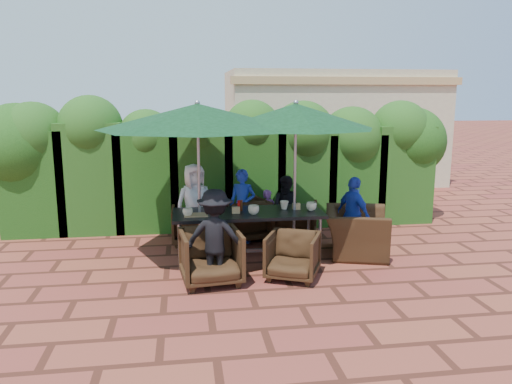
{
  "coord_description": "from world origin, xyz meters",
  "views": [
    {
      "loc": [
        -0.82,
        -7.25,
        2.53
      ],
      "look_at": [
        0.3,
        0.4,
        1.03
      ],
      "focal_mm": 35.0,
      "sensor_mm": 36.0,
      "label": 1
    }
  ],
  "objects": [
    {
      "name": "cup_a",
      "position": [
        -0.78,
        0.08,
        0.81
      ],
      "size": [
        0.15,
        0.15,
        0.12
      ],
      "primitive_type": "imported",
      "color": "beige",
      "rests_on": "dining_table"
    },
    {
      "name": "adult_far_mid",
      "position": [
        0.16,
        1.12,
        0.64
      ],
      "size": [
        0.58,
        0.53,
        1.28
      ],
      "primitive_type": "imported",
      "rotation": [
        0.0,
        0.0,
        -0.42
      ],
      "color": "#213CB2",
      "rests_on": "ground"
    },
    {
      "name": "cup_e",
      "position": [
        1.14,
        0.18,
        0.82
      ],
      "size": [
        0.16,
        0.16,
        0.13
      ],
      "primitive_type": "imported",
      "color": "beige",
      "rests_on": "dining_table"
    },
    {
      "name": "child_left",
      "position": [
        -0.18,
        1.35,
        0.37
      ],
      "size": [
        0.31,
        0.28,
        0.74
      ],
      "primitive_type": "imported",
      "rotation": [
        0.0,
        0.0,
        -0.26
      ],
      "color": "#EB539E",
      "rests_on": "ground"
    },
    {
      "name": "adult_far_right",
      "position": [
        0.95,
        1.1,
        0.58
      ],
      "size": [
        0.64,
        0.52,
        1.15
      ],
      "primitive_type": "imported",
      "rotation": [
        0.0,
        0.0,
        -0.37
      ],
      "color": "black",
      "rests_on": "ground"
    },
    {
      "name": "cup_c",
      "position": [
        0.21,
        0.07,
        0.82
      ],
      "size": [
        0.17,
        0.17,
        0.14
      ],
      "primitive_type": "imported",
      "color": "beige",
      "rests_on": "dining_table"
    },
    {
      "name": "chair_far_left",
      "position": [
        -0.7,
        1.19,
        0.36
      ],
      "size": [
        0.7,
        0.66,
        0.71
      ],
      "primitive_type": "imported",
      "rotation": [
        0.0,
        0.0,
        3.13
      ],
      "color": "black",
      "rests_on": "ground"
    },
    {
      "name": "pedestrian_b",
      "position": [
        2.66,
        4.49,
        0.96
      ],
      "size": [
        0.96,
        0.63,
        1.93
      ],
      "primitive_type": "imported",
      "rotation": [
        0.0,
        0.0,
        3.21
      ],
      "color": "#EB539E",
      "rests_on": "ground"
    },
    {
      "name": "chair_near_right",
      "position": [
        0.65,
        -0.73,
        0.36
      ],
      "size": [
        0.9,
        0.87,
        0.71
      ],
      "primitive_type": "imported",
      "rotation": [
        0.0,
        0.0,
        -0.43
      ],
      "color": "black",
      "rests_on": "ground"
    },
    {
      "name": "cup_d",
      "position": [
        0.74,
        0.34,
        0.82
      ],
      "size": [
        0.14,
        0.14,
        0.13
      ],
      "primitive_type": "imported",
      "color": "beige",
      "rests_on": "dining_table"
    },
    {
      "name": "pedestrian_a",
      "position": [
        1.5,
        4.33,
        0.79
      ],
      "size": [
        1.53,
        0.75,
        1.57
      ],
      "primitive_type": "imported",
      "rotation": [
        0.0,
        0.0,
        2.98
      ],
      "color": "#238241",
      "rests_on": "ground"
    },
    {
      "name": "umbrella_right",
      "position": [
        0.89,
        0.26,
        2.21
      ],
      "size": [
        2.46,
        2.46,
        2.46
      ],
      "color": "gray",
      "rests_on": "ground"
    },
    {
      "name": "child_right",
      "position": [
        0.64,
        1.28,
        0.44
      ],
      "size": [
        0.39,
        0.35,
        0.89
      ],
      "primitive_type": "imported",
      "rotation": [
        0.0,
        0.0,
        0.34
      ],
      "color": "#A754B6",
      "rests_on": "ground"
    },
    {
      "name": "dining_table",
      "position": [
        0.15,
        0.24,
        0.68
      ],
      "size": [
        2.32,
        0.9,
        0.75
      ],
      "color": "black",
      "rests_on": "ground"
    },
    {
      "name": "ground",
      "position": [
        0.0,
        0.0,
        0.0
      ],
      "size": [
        80.0,
        80.0,
        0.0
      ],
      "primitive_type": "plane",
      "color": "brown",
      "rests_on": "ground"
    },
    {
      "name": "hedge_wall",
      "position": [
        -0.1,
        2.32,
        1.38
      ],
      "size": [
        9.1,
        1.6,
        2.54
      ],
      "color": "#14350E",
      "rests_on": "ground"
    },
    {
      "name": "adult_end_right",
      "position": [
        1.89,
        0.33,
        0.62
      ],
      "size": [
        0.61,
        0.81,
        1.24
      ],
      "primitive_type": "imported",
      "rotation": [
        0.0,
        0.0,
        1.96
      ],
      "color": "#213CB2",
      "rests_on": "ground"
    },
    {
      "name": "adult_near_left",
      "position": [
        -0.43,
        -0.75,
        0.65
      ],
      "size": [
        0.9,
        0.57,
        1.31
      ],
      "primitive_type": "imported",
      "rotation": [
        0.0,
        0.0,
        2.9
      ],
      "color": "black",
      "rests_on": "ground"
    },
    {
      "name": "building",
      "position": [
        3.5,
        6.99,
        1.61
      ],
      "size": [
        6.2,
        3.08,
        3.2
      ],
      "color": "beige",
      "rests_on": "ground"
    },
    {
      "name": "chair_far_right",
      "position": [
        1.11,
        1.17,
        0.38
      ],
      "size": [
        0.91,
        0.88,
        0.75
      ],
      "primitive_type": "imported",
      "rotation": [
        0.0,
        0.0,
        2.83
      ],
      "color": "black",
      "rests_on": "ground"
    },
    {
      "name": "number_block_right",
      "position": [
        0.93,
        0.28,
        0.8
      ],
      "size": [
        0.12,
        0.06,
        0.1
      ],
      "primitive_type": "cube",
      "color": "tan",
      "rests_on": "dining_table"
    },
    {
      "name": "chair_near_left",
      "position": [
        -0.49,
        -0.73,
        0.41
      ],
      "size": [
        0.88,
        0.83,
        0.82
      ],
      "primitive_type": "imported",
      "rotation": [
        0.0,
        0.0,
        0.12
      ],
      "color": "black",
      "rests_on": "ground"
    },
    {
      "name": "serving_tray",
      "position": [
        -0.66,
        0.11,
        0.76
      ],
      "size": [
        0.35,
        0.25,
        0.02
      ],
      "primitive_type": "cube",
      "color": "#A58150",
      "rests_on": "dining_table"
    },
    {
      "name": "adult_far_left",
      "position": [
        -0.65,
        1.12,
        0.7
      ],
      "size": [
        0.78,
        0.61,
        1.4
      ],
      "primitive_type": "imported",
      "rotation": [
        0.0,
        0.0,
        0.32
      ],
      "color": "white",
      "rests_on": "ground"
    },
    {
      "name": "pedestrian_c",
      "position": [
        3.24,
        4.28,
        0.88
      ],
      "size": [
        1.23,
        0.83,
        1.77
      ],
      "primitive_type": "imported",
      "rotation": [
        0.0,
        0.0,
        2.84
      ],
      "color": "#9C9DA4",
      "rests_on": "ground"
    },
    {
      "name": "umbrella_left",
      "position": [
        -0.6,
        0.28,
        2.21
      ],
      "size": [
        3.01,
        3.01,
        2.46
      ],
      "color": "gray",
      "rests_on": "ground"
    },
    {
      "name": "ketchup_bottle",
      "position": [
        0.01,
        0.3,
        0.83
      ],
      "size": [
        0.04,
        0.04,
        0.17
      ],
      "primitive_type": "cylinder",
      "color": "#B20C0A",
      "rests_on": "dining_table"
    },
    {
      "name": "cup_b",
      "position": [
        -0.47,
        0.33,
        0.82
      ],
      "size": [
        0.15,
        0.15,
        0.14
      ],
      "primitive_type": "imported",
      "color": "beige",
      "rests_on": "dining_table"
    },
    {
      "name": "number_block_left",
      "position": [
        -0.05,
        0.16,
        0.8
      ],
      "size": [
        0.12,
        0.06,
        0.1
      ],
      "primitive_type": "cube",
      "color": "tan",
      "rests_on": "dining_table"
    },
    {
      "name": "chair_far_mid",
      "position": [
        0.18,
        1.25,
        0.41
      ],
      "size": [
        0.98,
        0.94,
        0.82
      ],
      "primitive_type": "imported",
      "rotation": [
        0.0,
        0.0,
        3.43
      ],
      "color": "black",
      "rests_on": "ground"
    },
    {
      "name": "chair_end_right",
      "position": [
        1.9,
        0.19,
        0.49
      ],
      "size": [
        1.02,
        1.28,
        0.98
      ],
      "primitive_type": "imported",
      "rotation": [
        0.0,
        0.0,
        1.28
      ],
      "color": "black",
      "rests_on": "ground"
    },
    {
      "name": "sauce_bottle",
      "position": [
        0.05,
        0.32,
        0.83
      ],
      "size": [
        0.04,
        0.04,
        0.17
      ],
      "primitive_type": "cylinder",
      "color": "#4C230C",
      "rests_on": "dining_table"
    }
  ]
}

